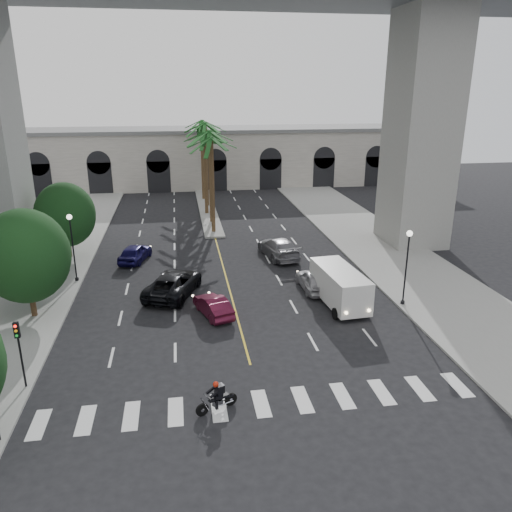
{
  "coord_description": "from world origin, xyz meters",
  "views": [
    {
      "loc": [
        -3.36,
        -21.3,
        14.18
      ],
      "look_at": [
        0.93,
        6.0,
        4.82
      ],
      "focal_mm": 35.0,
      "sensor_mm": 36.0,
      "label": 1
    }
  ],
  "objects": [
    {
      "name": "ground",
      "position": [
        0.0,
        0.0,
        0.0
      ],
      "size": [
        140.0,
        140.0,
        0.0
      ],
      "primitive_type": "plane",
      "color": "black",
      "rests_on": "ground"
    },
    {
      "name": "sidewalk_left",
      "position": [
        -15.0,
        15.0,
        0.07
      ],
      "size": [
        8.0,
        100.0,
        0.15
      ],
      "primitive_type": "cube",
      "color": "gray",
      "rests_on": "ground"
    },
    {
      "name": "sidewalk_right",
      "position": [
        15.0,
        15.0,
        0.07
      ],
      "size": [
        8.0,
        100.0,
        0.15
      ],
      "primitive_type": "cube",
      "color": "gray",
      "rests_on": "ground"
    },
    {
      "name": "median",
      "position": [
        0.0,
        38.0,
        0.1
      ],
      "size": [
        2.0,
        24.0,
        0.2
      ],
      "primitive_type": "cube",
      "color": "gray",
      "rests_on": "ground"
    },
    {
      "name": "pier_building",
      "position": [
        0.0,
        55.0,
        4.27
      ],
      "size": [
        71.0,
        10.5,
        8.5
      ],
      "color": "beige",
      "rests_on": "ground"
    },
    {
      "name": "bridge",
      "position": [
        3.42,
        22.0,
        18.51
      ],
      "size": [
        75.0,
        13.0,
        26.0
      ],
      "color": "gray",
      "rests_on": "ground"
    },
    {
      "name": "palm_a",
      "position": [
        0.0,
        28.0,
        9.1
      ],
      "size": [
        3.2,
        3.2,
        10.3
      ],
      "color": "#47331E",
      "rests_on": "ground"
    },
    {
      "name": "palm_b",
      "position": [
        0.1,
        32.0,
        9.37
      ],
      "size": [
        3.2,
        3.2,
        10.6
      ],
      "color": "#47331E",
      "rests_on": "ground"
    },
    {
      "name": "palm_c",
      "position": [
        -0.2,
        36.0,
        8.91
      ],
      "size": [
        3.2,
        3.2,
        10.1
      ],
      "color": "#47331E",
      "rests_on": "ground"
    },
    {
      "name": "palm_d",
      "position": [
        0.15,
        40.0,
        9.65
      ],
      "size": [
        3.2,
        3.2,
        10.9
      ],
      "color": "#47331E",
      "rests_on": "ground"
    },
    {
      "name": "palm_e",
      "position": [
        -0.1,
        44.0,
        9.19
      ],
      "size": [
        3.2,
        3.2,
        10.4
      ],
      "color": "#47331E",
      "rests_on": "ground"
    },
    {
      "name": "palm_f",
      "position": [
        0.2,
        48.0,
        9.46
      ],
      "size": [
        3.2,
        3.2,
        10.7
      ],
      "color": "#47331E",
      "rests_on": "ground"
    },
    {
      "name": "street_tree_mid",
      "position": [
        -13.0,
        10.0,
        4.21
      ],
      "size": [
        5.44,
        5.44,
        7.21
      ],
      "color": "#382616",
      "rests_on": "ground"
    },
    {
      "name": "street_tree_far",
      "position": [
        -13.0,
        22.0,
        3.9
      ],
      "size": [
        5.04,
        5.04,
        6.68
      ],
      "color": "#382616",
      "rests_on": "ground"
    },
    {
      "name": "lamp_post_left_far",
      "position": [
        -11.4,
        16.0,
        3.22
      ],
      "size": [
        0.4,
        0.4,
        5.35
      ],
      "color": "black",
      "rests_on": "ground"
    },
    {
      "name": "lamp_post_right",
      "position": [
        11.4,
        8.0,
        3.22
      ],
      "size": [
        0.4,
        0.4,
        5.35
      ],
      "color": "black",
      "rests_on": "ground"
    },
    {
      "name": "traffic_signal_far",
      "position": [
        -11.3,
        1.5,
        2.51
      ],
      "size": [
        0.25,
        0.18,
        3.65
      ],
      "color": "black",
      "rests_on": "ground"
    },
    {
      "name": "motorcycle_rider",
      "position": [
        -2.05,
        -1.66,
        0.69
      ],
      "size": [
        1.98,
        0.95,
        1.52
      ],
      "rotation": [
        0.0,
        0.0,
        0.41
      ],
      "color": "black",
      "rests_on": "ground"
    },
    {
      "name": "car_a",
      "position": [
        6.1,
        11.71,
        0.76
      ],
      "size": [
        1.93,
        4.5,
        1.51
      ],
      "primitive_type": "imported",
      "rotation": [
        0.0,
        0.0,
        3.17
      ],
      "color": "#A9A8AD",
      "rests_on": "ground"
    },
    {
      "name": "car_b",
      "position": [
        -1.5,
        8.54,
        0.66
      ],
      "size": [
        2.59,
        4.26,
        1.32
      ],
      "primitive_type": "imported",
      "rotation": [
        0.0,
        0.0,
        3.46
      ],
      "color": "#4E0F24",
      "rests_on": "ground"
    },
    {
      "name": "car_c",
      "position": [
        -4.05,
        12.38,
        0.85
      ],
      "size": [
        4.78,
        6.7,
        1.69
      ],
      "primitive_type": "imported",
      "rotation": [
        0.0,
        0.0,
        2.78
      ],
      "color": "black",
      "rests_on": "ground"
    },
    {
      "name": "car_d",
      "position": [
        5.07,
        19.49,
        0.85
      ],
      "size": [
        3.28,
        6.17,
        1.7
      ],
      "primitive_type": "imported",
      "rotation": [
        0.0,
        0.0,
        3.3
      ],
      "color": "slate",
      "rests_on": "ground"
    },
    {
      "name": "car_e",
      "position": [
        -7.31,
        20.3,
        0.76
      ],
      "size": [
        2.99,
        4.77,
        1.51
      ],
      "primitive_type": "imported",
      "rotation": [
        0.0,
        0.0,
        2.85
      ],
      "color": "#130F49",
      "rests_on": "ground"
    },
    {
      "name": "cargo_van",
      "position": [
        7.14,
        8.82,
        1.41
      ],
      "size": [
        2.8,
        6.11,
        2.53
      ],
      "rotation": [
        0.0,
        0.0,
        0.08
      ],
      "color": "silver",
      "rests_on": "ground"
    }
  ]
}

